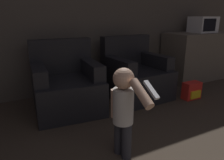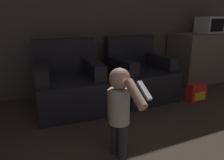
# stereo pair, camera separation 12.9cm
# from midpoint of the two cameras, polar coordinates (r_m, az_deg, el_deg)

# --- Properties ---
(wall_back) EXTENTS (8.40, 0.05, 2.60)m
(wall_back) POSITION_cam_midpoint_polar(r_m,az_deg,el_deg) (3.58, -12.36, 17.23)
(wall_back) COLOR #51493F
(wall_back) RESTS_ON ground_plane
(armchair_left) EXTENTS (0.92, 0.92, 0.93)m
(armchair_left) POSITION_cam_midpoint_polar(r_m,az_deg,el_deg) (2.99, -13.01, -1.64)
(armchair_left) COLOR black
(armchair_left) RESTS_ON ground_plane
(armchair_right) EXTENTS (0.88, 0.89, 0.93)m
(armchair_right) POSITION_cam_midpoint_polar(r_m,az_deg,el_deg) (3.42, 5.09, 1.05)
(armchair_right) COLOR black
(armchair_right) RESTS_ON ground_plane
(person_toddler) EXTENTS (0.18, 0.57, 0.83)m
(person_toddler) POSITION_cam_midpoint_polar(r_m,az_deg,el_deg) (1.89, 1.12, -6.92)
(person_toddler) COLOR #28282D
(person_toddler) RESTS_ON ground_plane
(toy_backpack) EXTENTS (0.28, 0.17, 0.26)m
(toy_backpack) POSITION_cam_midpoint_polar(r_m,az_deg,el_deg) (3.53, 19.13, -2.66)
(toy_backpack) COLOR red
(toy_backpack) RESTS_ON ground_plane
(kitchen_counter) EXTENTS (1.30, 0.66, 0.91)m
(kitchen_counter) POSITION_cam_midpoint_polar(r_m,az_deg,el_deg) (4.66, 20.46, 5.91)
(kitchen_counter) COLOR #665B4C
(kitchen_counter) RESTS_ON ground_plane
(microwave) EXTENTS (0.46, 0.37, 0.30)m
(microwave) POSITION_cam_midpoint_polar(r_m,az_deg,el_deg) (4.65, 21.91, 13.29)
(microwave) COLOR silver
(microwave) RESTS_ON kitchen_counter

